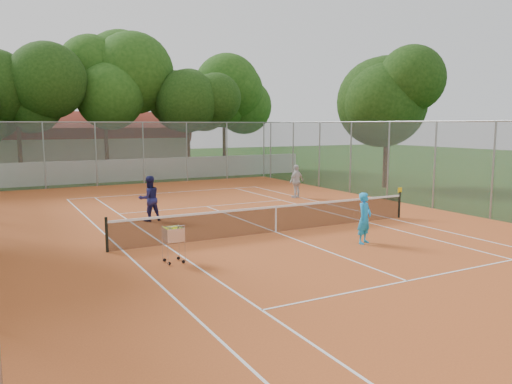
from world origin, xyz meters
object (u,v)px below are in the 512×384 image
clubhouse (81,144)px  player_far_left (149,199)px  player_far_right (296,181)px  player_near (365,218)px  tennis_net (276,219)px  ball_hopper (174,244)px

clubhouse → player_far_left: clubhouse is taller
clubhouse → player_far_right: (7.28, -22.18, -1.31)m
player_near → player_far_right: player_far_right is taller
clubhouse → player_far_right: bearing=-71.8°
tennis_net → ball_hopper: bearing=-155.3°
ball_hopper → player_far_left: bearing=90.5°
player_far_left → ball_hopper: player_far_left is taller
player_near → ball_hopper: 6.26m
tennis_net → player_far_right: 8.63m
player_near → clubhouse: bearing=73.1°
player_far_left → player_far_right: 9.04m
tennis_net → ball_hopper: 5.00m
clubhouse → player_far_left: bearing=-93.2°
tennis_net → ball_hopper: (-4.54, -2.09, 0.06)m
tennis_net → player_far_left: size_ratio=6.54×
player_near → player_far_right: bearing=45.9°
tennis_net → player_far_right: size_ratio=6.79×
tennis_net → clubhouse: 29.12m
player_far_right → ball_hopper: (-9.82, -8.91, -0.32)m
tennis_net → ball_hopper: ball_hopper is taller
ball_hopper → player_far_right: bearing=53.1°
tennis_net → player_far_left: 5.42m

